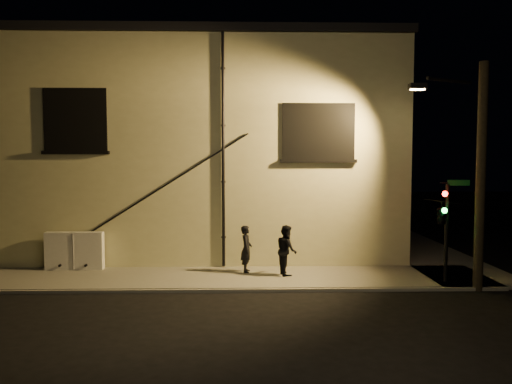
{
  "coord_description": "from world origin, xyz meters",
  "views": [
    {
      "loc": [
        -1.08,
        -14.86,
        4.03
      ],
      "look_at": [
        -0.66,
        1.8,
        2.91
      ],
      "focal_mm": 35.0,
      "sensor_mm": 36.0,
      "label": 1
    }
  ],
  "objects_px": {
    "pedestrian_a": "(246,249)",
    "streetlamp_pole": "(476,170)",
    "pedestrian_b": "(287,250)",
    "traffic_signal": "(442,214)",
    "utility_cabinet": "(75,251)"
  },
  "relations": [
    {
      "from": "pedestrian_b",
      "to": "streetlamp_pole",
      "type": "height_order",
      "value": "streetlamp_pole"
    },
    {
      "from": "pedestrian_b",
      "to": "traffic_signal",
      "type": "bearing_deg",
      "value": -112.96
    },
    {
      "from": "streetlamp_pole",
      "to": "traffic_signal",
      "type": "bearing_deg",
      "value": 149.88
    },
    {
      "from": "utility_cabinet",
      "to": "traffic_signal",
      "type": "distance_m",
      "value": 12.48
    },
    {
      "from": "utility_cabinet",
      "to": "streetlamp_pole",
      "type": "distance_m",
      "value": 13.6
    },
    {
      "from": "utility_cabinet",
      "to": "pedestrian_a",
      "type": "relative_size",
      "value": 1.25
    },
    {
      "from": "streetlamp_pole",
      "to": "pedestrian_b",
      "type": "bearing_deg",
      "value": 163.85
    },
    {
      "from": "pedestrian_b",
      "to": "traffic_signal",
      "type": "height_order",
      "value": "traffic_signal"
    },
    {
      "from": "pedestrian_a",
      "to": "utility_cabinet",
      "type": "bearing_deg",
      "value": 88.44
    },
    {
      "from": "streetlamp_pole",
      "to": "utility_cabinet",
      "type": "bearing_deg",
      "value": 168.51
    },
    {
      "from": "pedestrian_a",
      "to": "streetlamp_pole",
      "type": "xyz_separation_m",
      "value": [
        6.96,
        -2.07,
        2.77
      ]
    },
    {
      "from": "utility_cabinet",
      "to": "pedestrian_a",
      "type": "height_order",
      "value": "pedestrian_a"
    },
    {
      "from": "pedestrian_b",
      "to": "streetlamp_pole",
      "type": "distance_m",
      "value": 6.45
    },
    {
      "from": "pedestrian_b",
      "to": "traffic_signal",
      "type": "xyz_separation_m",
      "value": [
        4.79,
        -1.15,
        1.33
      ]
    },
    {
      "from": "pedestrian_a",
      "to": "streetlamp_pole",
      "type": "distance_m",
      "value": 7.77
    }
  ]
}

